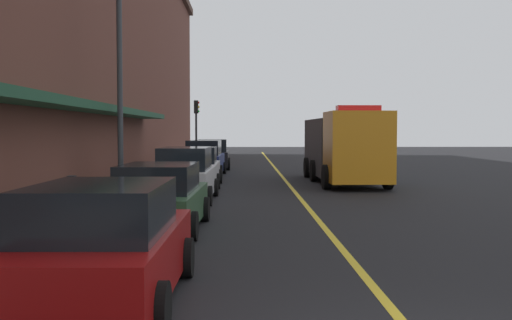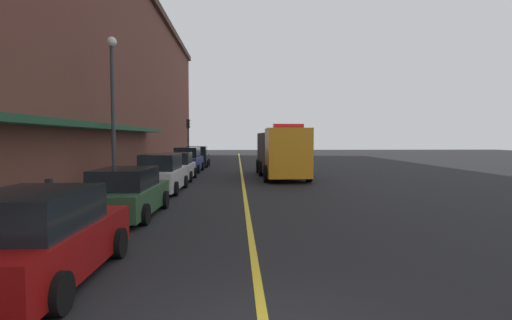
# 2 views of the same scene
# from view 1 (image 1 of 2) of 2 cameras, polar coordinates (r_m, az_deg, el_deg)

# --- Properties ---
(ground_plane) EXTENTS (112.00, 112.00, 0.00)m
(ground_plane) POSITION_cam_1_polar(r_m,az_deg,el_deg) (31.03, 2.49, -1.59)
(ground_plane) COLOR black
(sidewalk_left) EXTENTS (2.40, 70.00, 0.15)m
(sidewalk_left) POSITION_cam_1_polar(r_m,az_deg,el_deg) (31.25, -8.93, -1.46)
(sidewalk_left) COLOR #ADA8A0
(sidewalk_left) RESTS_ON ground
(lane_center_stripe) EXTENTS (0.16, 70.00, 0.01)m
(lane_center_stripe) POSITION_cam_1_polar(r_m,az_deg,el_deg) (31.03, 2.49, -1.59)
(lane_center_stripe) COLOR gold
(lane_center_stripe) RESTS_ON ground
(brick_building_left) EXTENTS (11.89, 64.00, 14.45)m
(brick_building_left) POSITION_cam_1_polar(r_m,az_deg,el_deg) (32.14, -21.18, 11.31)
(brick_building_left) COLOR brown
(brick_building_left) RESTS_ON ground
(parked_car_0) EXTENTS (2.17, 4.57, 1.66)m
(parked_car_0) POSITION_cam_1_polar(r_m,az_deg,el_deg) (8.68, -13.97, -7.86)
(parked_car_0) COLOR maroon
(parked_car_0) RESTS_ON ground
(parked_car_1) EXTENTS (2.17, 4.61, 1.59)m
(parked_car_1) POSITION_cam_1_polar(r_m,az_deg,el_deg) (14.62, -8.94, -3.61)
(parked_car_1) COLOR #2D5133
(parked_car_1) RESTS_ON ground
(parked_car_2) EXTENTS (2.05, 4.69, 1.81)m
(parked_car_2) POSITION_cam_1_polar(r_m,az_deg,el_deg) (20.57, -6.58, -1.50)
(parked_car_2) COLOR silver
(parked_car_2) RESTS_ON ground
(parked_car_3) EXTENTS (2.13, 4.13, 1.67)m
(parked_car_3) POSITION_cam_1_polar(r_m,az_deg,el_deg) (25.90, -5.65, -0.73)
(parked_car_3) COLOR silver
(parked_car_3) RESTS_ON ground
(parked_car_4) EXTENTS (2.15, 4.64, 1.86)m
(parked_car_4) POSITION_cam_1_polar(r_m,az_deg,el_deg) (31.79, -4.84, 0.06)
(parked_car_4) COLOR navy
(parked_car_4) RESTS_ON ground
(parked_car_5) EXTENTS (2.18, 4.25, 1.82)m
(parked_car_5) POSITION_cam_1_polar(r_m,az_deg,el_deg) (37.42, -4.07, 0.45)
(parked_car_5) COLOR black
(parked_car_5) RESTS_ON ground
(utility_truck) EXTENTS (2.92, 8.99, 3.36)m
(utility_truck) POSITION_cam_1_polar(r_m,az_deg,el_deg) (27.85, 8.16, 1.18)
(utility_truck) COLOR orange
(utility_truck) RESTS_ON ground
(parking_meter_0) EXTENTS (0.14, 0.18, 1.33)m
(parking_meter_0) POSITION_cam_1_polar(r_m,az_deg,el_deg) (12.58, -16.80, -3.32)
(parking_meter_0) COLOR #4C4C51
(parking_meter_0) RESTS_ON sidewalk_left
(parking_meter_1) EXTENTS (0.14, 0.18, 1.33)m
(parking_meter_1) POSITION_cam_1_polar(r_m,az_deg,el_deg) (24.92, -8.95, -0.26)
(parking_meter_1) COLOR #4C4C51
(parking_meter_1) RESTS_ON sidewalk_left
(parking_meter_2) EXTENTS (0.14, 0.18, 1.33)m
(parking_meter_2) POSITION_cam_1_polar(r_m,az_deg,el_deg) (31.34, -7.34, 0.37)
(parking_meter_2) COLOR #4C4C51
(parking_meter_2) RESTS_ON sidewalk_left
(street_lamp_left) EXTENTS (0.44, 0.44, 6.94)m
(street_lamp_left) POSITION_cam_1_polar(r_m,az_deg,el_deg) (20.30, -12.61, 8.46)
(street_lamp_left) COLOR #33383D
(street_lamp_left) RESTS_ON sidewalk_left
(traffic_light_near) EXTENTS (0.38, 0.36, 4.30)m
(traffic_light_near) POSITION_cam_1_polar(r_m,az_deg,el_deg) (42.94, -5.59, 3.82)
(traffic_light_near) COLOR #232326
(traffic_light_near) RESTS_ON sidewalk_left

